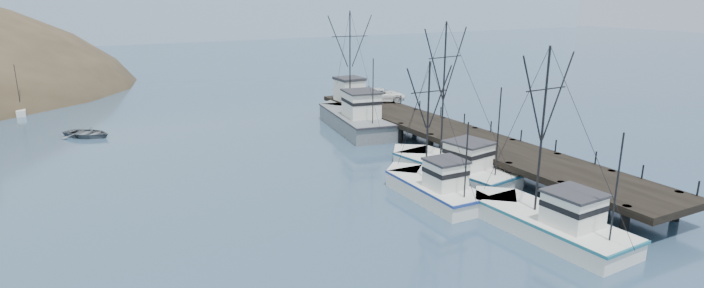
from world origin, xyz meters
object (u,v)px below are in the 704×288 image
work_vessel (355,118)px  pickup_truck (381,95)px  motorboat (88,137)px  trawler_mid (433,187)px  pier_shed (349,89)px  trawler_near (548,222)px  trawler_far (451,166)px  pier (453,134)px

work_vessel → pickup_truck: 6.54m
pickup_truck → motorboat: 32.46m
trawler_mid → pier_shed: 28.21m
trawler_near → pier_shed: trawler_near is taller
work_vessel → pickup_truck: bearing=31.5°
trawler_near → work_vessel: 29.94m
pier_shed → motorboat: size_ratio=0.62×
pickup_truck → trawler_far: bearing=-177.4°
pier → trawler_mid: bearing=-134.8°
work_vessel → motorboat: 28.13m
pickup_truck → motorboat: pickup_truck is taller
pier → trawler_near: (-6.48, -17.57, -0.87)m
pier → work_vessel: size_ratio=2.81×
trawler_mid → pier_shed: trawler_mid is taller
trawler_near → trawler_mid: 8.86m
trawler_far → pier_shed: trawler_far is taller
trawler_mid → trawler_far: trawler_far is taller
trawler_near → pier_shed: (4.98, 35.57, 2.60)m
trawler_mid → work_vessel: (5.09, 21.33, 0.41)m
trawler_far → pier_shed: bearing=82.3°
pier → motorboat: (-30.12, 22.40, -1.69)m
pier → pickup_truck: (1.50, 15.58, 1.12)m
trawler_far → work_vessel: 18.01m
trawler_far → pickup_truck: 22.28m
pier → trawler_far: bearing=-129.5°
trawler_mid → work_vessel: size_ratio=0.65×
pickup_truck → work_vessel: bearing=140.4°
trawler_far → trawler_near: bearing=-98.5°
trawler_near → motorboat: bearing=120.6°
trawler_near → work_vessel: bearing=85.1°
trawler_mid → trawler_far: size_ratio=0.80×
pier → pier_shed: size_ratio=13.75×
trawler_near → trawler_far: size_ratio=0.93×
trawler_far → pickup_truck: bearing=73.7°
pickup_truck → pier_shed: bearing=69.9°
motorboat → pier: bearing=-82.6°
trawler_near → work_vessel: work_vessel is taller
trawler_near → pier_shed: 36.01m
pickup_truck → motorboat: bearing=96.7°
trawler_far → work_vessel: bearing=87.4°
pier → work_vessel: (-3.91, 12.26, -0.46)m
trawler_far → pier_shed: 24.08m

